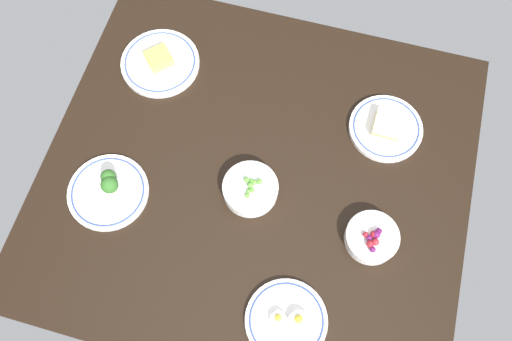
{
  "coord_description": "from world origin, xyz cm",
  "views": [
    {
      "loc": [
        13.82,
        -50.32,
        134.4
      ],
      "look_at": [
        0.0,
        0.0,
        6.0
      ],
      "focal_mm": 36.98,
      "sensor_mm": 36.0,
      "label": 1
    }
  ],
  "objects_px": {
    "plate_cheese": "(160,62)",
    "plate_eggs": "(287,320)",
    "plate_broccoli": "(108,190)",
    "plate_sandwich": "(386,127)",
    "bowl_berries": "(372,238)",
    "bowl_peas": "(250,189)"
  },
  "relations": [
    {
      "from": "plate_cheese",
      "to": "plate_eggs",
      "type": "height_order",
      "value": "plate_eggs"
    },
    {
      "from": "plate_broccoli",
      "to": "plate_sandwich",
      "type": "bearing_deg",
      "value": 29.22
    },
    {
      "from": "bowl_berries",
      "to": "plate_sandwich",
      "type": "height_order",
      "value": "bowl_berries"
    },
    {
      "from": "plate_cheese",
      "to": "plate_sandwich",
      "type": "relative_size",
      "value": 1.13
    },
    {
      "from": "plate_eggs",
      "to": "plate_broccoli",
      "type": "xyz_separation_m",
      "value": [
        -0.53,
        0.19,
        0.01
      ]
    },
    {
      "from": "plate_cheese",
      "to": "plate_sandwich",
      "type": "height_order",
      "value": "same"
    },
    {
      "from": "plate_sandwich",
      "to": "plate_broccoli",
      "type": "height_order",
      "value": "plate_broccoli"
    },
    {
      "from": "bowl_berries",
      "to": "plate_broccoli",
      "type": "bearing_deg",
      "value": -175.5
    },
    {
      "from": "plate_sandwich",
      "to": "plate_broccoli",
      "type": "distance_m",
      "value": 0.76
    },
    {
      "from": "plate_eggs",
      "to": "plate_sandwich",
      "type": "bearing_deg",
      "value": 76.42
    },
    {
      "from": "bowl_peas",
      "to": "plate_broccoli",
      "type": "relative_size",
      "value": 0.68
    },
    {
      "from": "plate_sandwich",
      "to": "plate_broccoli",
      "type": "relative_size",
      "value": 0.95
    },
    {
      "from": "plate_cheese",
      "to": "plate_sandwich",
      "type": "xyz_separation_m",
      "value": [
        0.67,
        -0.04,
        0.0
      ]
    },
    {
      "from": "bowl_peas",
      "to": "plate_cheese",
      "type": "bearing_deg",
      "value": 139.08
    },
    {
      "from": "plate_sandwich",
      "to": "bowl_berries",
      "type": "bearing_deg",
      "value": -86.75
    },
    {
      "from": "bowl_peas",
      "to": "plate_broccoli",
      "type": "xyz_separation_m",
      "value": [
        -0.36,
        -0.1,
        -0.01
      ]
    },
    {
      "from": "plate_sandwich",
      "to": "plate_broccoli",
      "type": "xyz_separation_m",
      "value": [
        -0.67,
        -0.37,
        0.0
      ]
    },
    {
      "from": "plate_cheese",
      "to": "bowl_peas",
      "type": "height_order",
      "value": "bowl_peas"
    },
    {
      "from": "bowl_peas",
      "to": "bowl_berries",
      "type": "height_order",
      "value": "bowl_berries"
    },
    {
      "from": "bowl_berries",
      "to": "plate_sandwich",
      "type": "distance_m",
      "value": 0.32
    },
    {
      "from": "plate_eggs",
      "to": "plate_sandwich",
      "type": "relative_size",
      "value": 0.98
    },
    {
      "from": "plate_cheese",
      "to": "plate_broccoli",
      "type": "height_order",
      "value": "plate_broccoli"
    }
  ]
}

